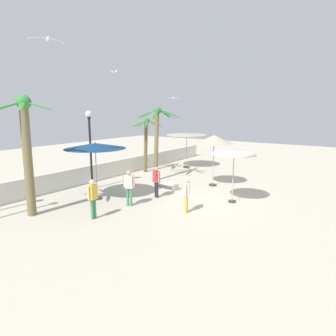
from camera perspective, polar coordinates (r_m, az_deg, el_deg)
The scene contains 18 objects.
ground_plane at distance 14.70m, azimuth 9.48°, elevation -6.61°, with size 56.00×56.00×0.00m, color beige.
boundary_wall at distance 19.45m, azimuth -13.28°, elevation -0.76°, with size 25.20×0.30×1.07m, color silver.
patio_umbrella_0 at distance 14.41m, azimuth 12.59°, elevation 2.22°, with size 2.09×2.09×2.50m.
patio_umbrella_1 at distance 23.04m, azimuth 3.63°, elevation 6.10°, with size 3.10×3.10×2.65m.
patio_umbrella_2 at distance 14.95m, azimuth -13.86°, elevation 4.09°, with size 3.01×3.01×2.91m.
patio_umbrella_3 at distance 17.43m, azimuth 8.86°, elevation 5.41°, with size 2.22×2.22×3.05m.
palm_tree_0 at distance 18.77m, azimuth -2.10°, elevation 6.85°, with size 2.90×2.86×4.62m.
palm_tree_1 at distance 21.48m, azimuth -4.21°, elevation 6.17°, with size 2.35×2.36×3.89m.
palm_tree_2 at distance 13.51m, azimuth -25.60°, elevation 4.37°, with size 2.54×2.42×5.04m.
lamp_post_2 at distance 17.10m, azimuth -14.78°, elevation 5.08°, with size 0.38×0.38×4.41m.
lounge_chair_0 at distance 17.03m, azimuth -0.95°, elevation -2.58°, with size 0.63×1.86×0.81m.
guest_0 at distance 15.13m, azimuth -2.26°, elevation -2.16°, with size 0.36×0.52×1.60m.
guest_1 at distance 13.89m, azimuth -7.52°, elevation -3.16°, with size 0.36×0.52×1.71m.
guest_2 at distance 12.91m, azimuth 3.59°, elevation -4.61°, with size 0.52×0.36×1.57m.
guest_3 at distance 12.54m, azimuth -14.30°, elevation -5.09°, with size 0.56×0.28×1.67m.
seagull_0 at distance 12.73m, azimuth -22.26°, elevation 22.00°, with size 1.29×0.53×0.16m.
seagull_1 at distance 18.63m, azimuth -10.32°, elevation 17.83°, with size 1.07×0.54×0.14m.
seagull_2 at distance 21.39m, azimuth 1.00°, elevation 13.32°, with size 0.60×0.85×0.14m.
Camera 1 is at (-12.75, -5.83, 4.44)m, focal length 31.63 mm.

